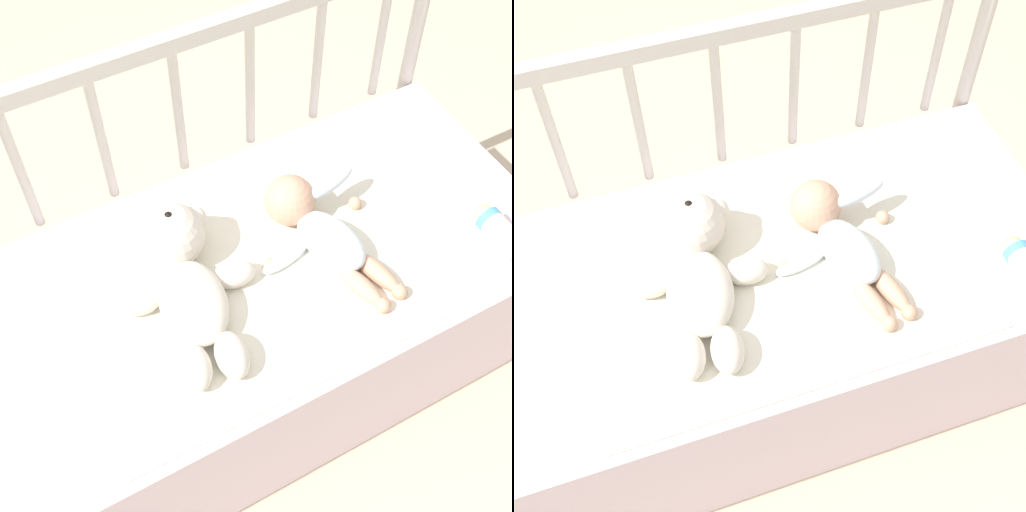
{
  "view_description": "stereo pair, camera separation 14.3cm",
  "coord_description": "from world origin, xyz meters",
  "views": [
    {
      "loc": [
        -0.4,
        -0.75,
        1.65
      ],
      "look_at": [
        0.0,
        -0.01,
        0.49
      ],
      "focal_mm": 50.0,
      "sensor_mm": 36.0,
      "label": 1
    },
    {
      "loc": [
        -0.27,
        -0.8,
        1.65
      ],
      "look_at": [
        0.0,
        -0.01,
        0.49
      ],
      "focal_mm": 50.0,
      "sensor_mm": 36.0,
      "label": 2
    }
  ],
  "objects": [
    {
      "name": "crib_mattress",
      "position": [
        0.0,
        0.0,
        0.22
      ],
      "size": [
        1.3,
        0.62,
        0.43
      ],
      "color": "silver",
      "rests_on": "ground_plane"
    },
    {
      "name": "crib_rail",
      "position": [
        0.0,
        0.33,
        0.57
      ],
      "size": [
        1.3,
        0.04,
        0.8
      ],
      "color": "beige",
      "rests_on": "ground_plane"
    },
    {
      "name": "baby_bottle",
      "position": [
        0.5,
        -0.18,
        0.46
      ],
      "size": [
        0.06,
        0.14,
        0.06
      ],
      "color": "#F4E5CC",
      "rests_on": "crib_mattress"
    },
    {
      "name": "teddy_bear",
      "position": [
        -0.14,
        0.02,
        0.49
      ],
      "size": [
        0.29,
        0.41,
        0.14
      ],
      "color": "silver",
      "rests_on": "crib_mattress"
    },
    {
      "name": "baby",
      "position": [
        0.15,
        0.0,
        0.48
      ],
      "size": [
        0.29,
        0.37,
        0.11
      ],
      "color": "white",
      "rests_on": "crib_mattress"
    },
    {
      "name": "blanket",
      "position": [
        -0.0,
        -0.04,
        0.44
      ],
      "size": [
        0.82,
        0.51,
        0.01
      ],
      "color": "silver",
      "rests_on": "crib_mattress"
    },
    {
      "name": "ground_plane",
      "position": [
        0.0,
        0.0,
        0.0
      ],
      "size": [
        12.0,
        12.0,
        0.0
      ],
      "primitive_type": "plane",
      "color": "#C6B293"
    }
  ]
}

